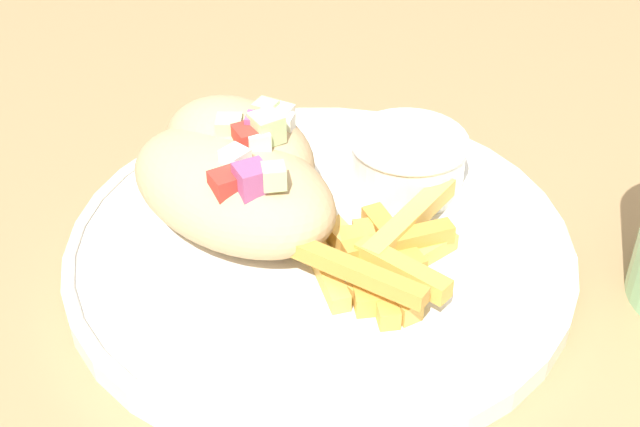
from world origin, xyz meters
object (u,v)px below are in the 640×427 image
at_px(sauce_ramekin, 408,158).
at_px(plate, 320,248).
at_px(pita_sandwich_far, 240,150).
at_px(fries_pile, 379,256).
at_px(pita_sandwich_near, 233,188).

bearing_deg(sauce_ramekin, plate, -94.37).
relative_size(pita_sandwich_far, fries_pile, 0.89).
xyz_separation_m(pita_sandwich_far, sauce_ramekin, (0.07, 0.07, -0.01)).
bearing_deg(pita_sandwich_near, pita_sandwich_far, 127.09).
bearing_deg(sauce_ramekin, pita_sandwich_near, -118.75).
xyz_separation_m(pita_sandwich_near, pita_sandwich_far, (-0.02, 0.03, 0.00)).
height_order(plate, fries_pile, fries_pile).
xyz_separation_m(plate, pita_sandwich_far, (-0.07, 0.01, 0.03)).
bearing_deg(pita_sandwich_far, pita_sandwich_near, -52.80).
bearing_deg(pita_sandwich_far, fries_pile, -2.22).
distance_m(pita_sandwich_far, fries_pile, 0.11).
distance_m(plate, fries_pile, 0.04).
distance_m(plate, sauce_ramekin, 0.08).
relative_size(plate, fries_pile, 2.49).
bearing_deg(plate, fries_pile, 2.08).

